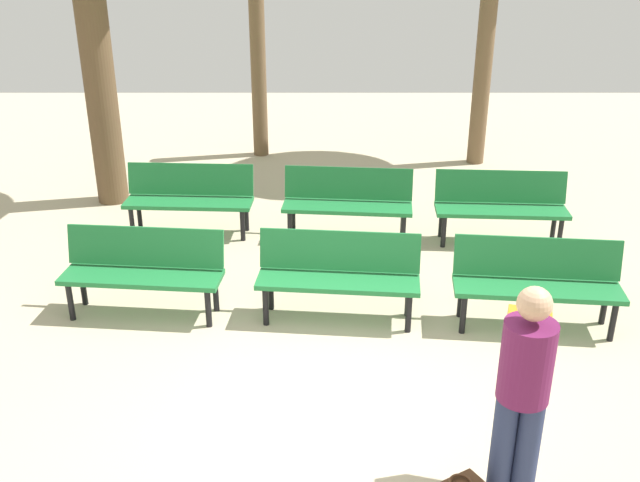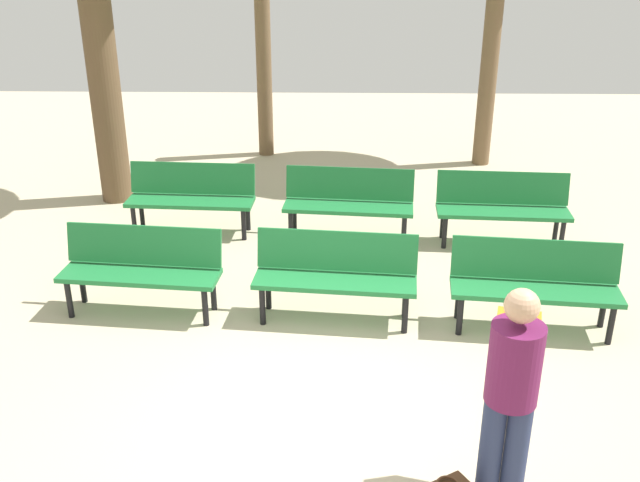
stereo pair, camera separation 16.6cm
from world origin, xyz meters
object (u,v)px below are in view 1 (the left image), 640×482
visitor_with_backpack (522,383)px  bench_r0_c2 (535,278)px  bench_r1_c0 (188,195)px  bench_r1_c2 (499,203)px  bench_r1_c1 (346,199)px  bench_r0_c0 (142,267)px  tree_1 (257,77)px  bench_r0_c1 (337,271)px

visitor_with_backpack → bench_r0_c2: bearing=-93.9°
bench_r1_c0 → bench_r1_c2: same height
bench_r1_c1 → bench_r1_c0: bearing=-179.2°
bench_r0_c0 → visitor_with_backpack: visitor_with_backpack is taller
tree_1 → visitor_with_backpack: tree_1 is taller
bench_r0_c1 → bench_r1_c0: 2.85m
bench_r1_c1 → bench_r0_c1: bearing=-89.2°
bench_r0_c1 → bench_r1_c1: (0.16, 2.02, 0.00)m
bench_r1_c2 → visitor_with_backpack: bearing=-98.2°
bench_r0_c2 → bench_r1_c1: (-1.76, 2.18, 0.00)m
bench_r1_c1 → bench_r1_c2: 1.89m
bench_r1_c2 → visitor_with_backpack: visitor_with_backpack is taller
bench_r0_c0 → bench_r1_c2: same height
bench_r1_c1 → tree_1: bearing=116.3°
bench_r1_c1 → bench_r1_c2: same height
bench_r0_c2 → visitor_with_backpack: 2.51m
bench_r0_c2 → bench_r1_c1: same height
bench_r1_c1 → tree_1: 3.88m
bench_r0_c1 → bench_r1_c1: same height
visitor_with_backpack → bench_r1_c1: bearing=-63.2°
bench_r0_c0 → visitor_with_backpack: bearing=-34.6°
bench_r1_c2 → tree_1: 4.96m
bench_r0_c0 → bench_r0_c2: size_ratio=1.00×
bench_r0_c1 → bench_r0_c2: (1.92, -0.16, 0.00)m
bench_r0_c2 → bench_r0_c0: bearing=-177.9°
visitor_with_backpack → bench_r1_c2: bearing=-87.0°
bench_r0_c1 → bench_r1_c2: (2.04, 1.90, 0.00)m
bench_r0_c0 → bench_r0_c2: (3.88, -0.26, 0.00)m
bench_r0_c1 → bench_r1_c2: bearing=48.4°
bench_r0_c0 → bench_r1_c2: bearing=29.6°
bench_r1_c2 → tree_1: tree_1 is taller
bench_r0_c0 → tree_1: (0.76, 5.46, 0.82)m
bench_r1_c1 → visitor_with_backpack: bearing=-72.5°
bench_r0_c1 → bench_r1_c2: 2.79m
bench_r0_c0 → bench_r0_c1: 1.96m
bench_r1_c0 → tree_1: (0.64, 3.39, 0.82)m
bench_r1_c0 → visitor_with_backpack: 5.55m
bench_r0_c2 → visitor_with_backpack: size_ratio=0.99×
bench_r0_c0 → bench_r1_c0: size_ratio=1.01×
bench_r1_c1 → tree_1: tree_1 is taller
tree_1 → bench_r0_c2: bearing=-61.4°
bench_r1_c0 → bench_r0_c0: bearing=-90.2°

